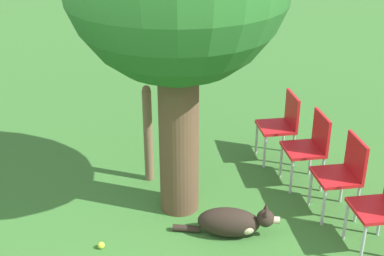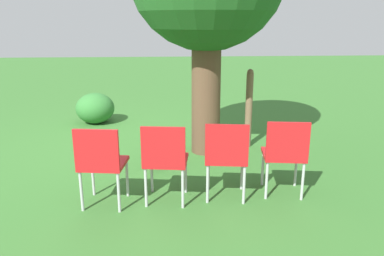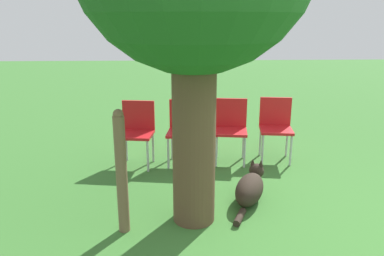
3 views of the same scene
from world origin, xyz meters
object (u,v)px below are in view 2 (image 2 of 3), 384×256
(red_chair_1, at_px, (165,157))
(red_chair_2, at_px, (226,154))
(red_chair_0, at_px, (101,160))
(dog, at_px, (162,151))
(red_chair_3, at_px, (285,152))
(fence_post, at_px, (249,108))
(tennis_ball, at_px, (172,132))

(red_chair_1, xyz_separation_m, red_chair_2, (-0.05, 0.64, 0.00))
(red_chair_0, bearing_deg, red_chair_1, -78.28)
(red_chair_0, xyz_separation_m, red_chair_2, (-0.09, 1.28, 0.00))
(dog, relative_size, red_chair_2, 1.16)
(red_chair_1, distance_m, red_chair_2, 0.64)
(red_chair_3, bearing_deg, fence_post, 8.66)
(dog, xyz_separation_m, red_chair_0, (1.27, -0.59, 0.36))
(fence_post, distance_m, red_chair_3, 1.70)
(fence_post, bearing_deg, red_chair_2, -19.38)
(red_chair_1, distance_m, red_chair_3, 1.29)
(red_chair_0, relative_size, red_chair_3, 1.00)
(red_chair_1, bearing_deg, fence_post, -27.35)
(red_chair_1, bearing_deg, red_chair_0, 101.72)
(dog, bearing_deg, red_chair_2, 53.90)
(red_chair_0, xyz_separation_m, tennis_ball, (-2.56, 0.74, -0.48))
(red_chair_0, xyz_separation_m, red_chair_3, (-0.14, 1.92, 0.00))
(red_chair_2, relative_size, red_chair_3, 1.00)
(fence_post, xyz_separation_m, red_chair_3, (1.70, 0.03, -0.09))
(dog, xyz_separation_m, red_chair_1, (1.22, 0.06, 0.36))
(red_chair_2, distance_m, tennis_ball, 2.58)
(dog, bearing_deg, red_chair_3, 73.05)
(red_chair_1, bearing_deg, red_chair_3, -78.28)
(dog, distance_m, red_chair_2, 1.41)
(dog, distance_m, red_chair_0, 1.44)
(red_chair_1, height_order, red_chair_3, same)
(fence_post, bearing_deg, red_chair_0, -45.97)
(fence_post, height_order, red_chair_2, fence_post)
(fence_post, bearing_deg, dog, -66.60)
(dog, bearing_deg, red_chair_0, -1.59)
(tennis_ball, bearing_deg, red_chair_2, 12.26)
(fence_post, relative_size, red_chair_0, 1.36)
(dog, distance_m, tennis_ball, 1.31)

